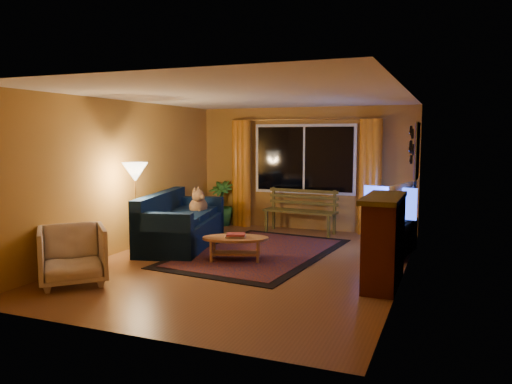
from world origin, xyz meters
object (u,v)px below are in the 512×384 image
at_px(coffee_table, 235,249).
at_px(sofa, 182,220).
at_px(tv_console, 395,238).
at_px(bench, 300,222).
at_px(armchair, 72,252).
at_px(floor_lamp, 136,210).

bearing_deg(coffee_table, sofa, 153.89).
bearing_deg(sofa, tv_console, -1.74).
relative_size(bench, tv_console, 1.14).
bearing_deg(armchair, tv_console, -3.40).
bearing_deg(tv_console, coffee_table, -140.03).
height_order(bench, sofa, sofa).
height_order(sofa, armchair, sofa).
distance_m(armchair, coffee_table, 2.40).
xyz_separation_m(bench, tv_console, (1.95, -1.17, 0.05)).
xyz_separation_m(bench, coffee_table, (-0.28, -2.50, -0.03)).
relative_size(bench, sofa, 0.64).
xyz_separation_m(bench, sofa, (-1.59, -1.86, 0.24)).
distance_m(bench, tv_console, 2.28).
bearing_deg(floor_lamp, bench, 56.36).
xyz_separation_m(bench, armchair, (-1.75, -4.38, 0.20)).
distance_m(bench, armchair, 4.73).
distance_m(floor_lamp, tv_console, 4.19).
bearing_deg(tv_console, bench, 158.21).
bearing_deg(bench, armchair, -106.53).
distance_m(bench, coffee_table, 2.52).
height_order(floor_lamp, tv_console, floor_lamp).
relative_size(bench, armchair, 1.74).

